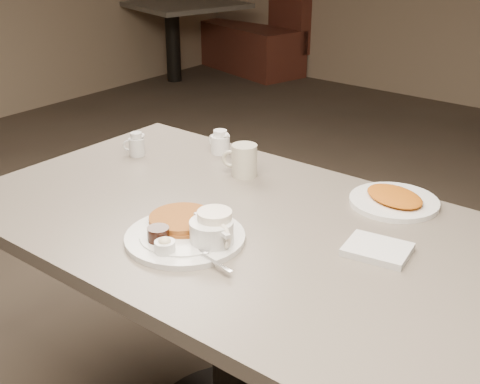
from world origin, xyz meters
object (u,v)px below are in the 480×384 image
Objects in this scene: creamer_left at (136,145)px; creamer_right at (220,143)px; main_plate at (189,232)px; diner_table at (236,273)px; coffee_mug_far at (243,160)px; coffee_mug_near at (215,228)px; hash_plate at (394,200)px; booth_back_left at (242,28)px.

creamer_left and creamer_right have the same top height.
main_plate is at bearing -31.13° from creamer_left.
diner_table is 3.82× the size of main_plate.
creamer_left is at bearing 163.81° from diner_table.
coffee_mug_far is (-0.15, 0.41, 0.03)m from main_plate.
diner_table is 15.23× the size of creamer_right.
diner_table is 12.44× the size of coffee_mug_far.
coffee_mug_near is 1.32× the size of creamer_right.
creamer_left is (-0.54, 0.33, 0.01)m from main_plate.
coffee_mug_far is 1.51× the size of creamer_left.
main_plate is 0.59m from hash_plate.
hash_plate is at bearing -0.68° from creamer_right.
coffee_mug_near is 0.40× the size of hash_plate.
coffee_mug_near is 0.68m from creamer_left.
hash_plate is (0.84, 0.18, -0.02)m from creamer_left.
hash_plate is (0.29, 0.35, 0.18)m from diner_table.
coffee_mug_far is 0.21m from creamer_right.
main_plate is at bearing -53.09° from booth_back_left.
main_plate is 4.91× the size of creamer_left.
creamer_right is at bearing 123.12° from main_plate.
main_plate is at bearing -56.88° from creamer_right.
coffee_mug_far is (-0.17, 0.25, 0.22)m from diner_table.
main_plate is at bearing -160.94° from coffee_mug_near.
creamer_left is 4.48m from booth_back_left.
coffee_mug_near is at bearing -69.49° from diner_table.
diner_table is at bearing -45.13° from creamer_right.
coffee_mug_near is at bearing -50.77° from creamer_right.
creamer_left is (-0.61, 0.30, -0.01)m from coffee_mug_near.
main_plate is 0.62m from creamer_right.
diner_table is at bearing 110.51° from coffee_mug_near.
coffee_mug_far is at bearing -51.55° from booth_back_left.
diner_table is 0.37m from coffee_mug_far.
coffee_mug_near reaches higher than main_plate.
creamer_left is at bearing -136.40° from creamer_right.
coffee_mug_far is at bearing 124.13° from diner_table.
booth_back_left is at bearing 128.19° from diner_table.
coffee_mug_near is at bearing -60.47° from coffee_mug_far.
creamer_left is at bearing 148.87° from main_plate.
creamer_right is (-0.18, 0.11, -0.01)m from coffee_mug_far.
booth_back_left is (-3.03, 4.03, -0.36)m from main_plate.
creamer_right reaches higher than main_plate.
booth_back_left is (-2.88, 3.62, -0.39)m from coffee_mug_far.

